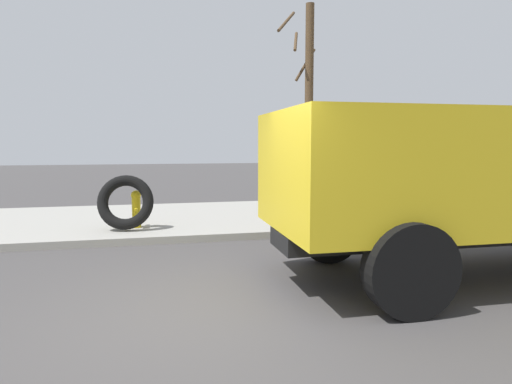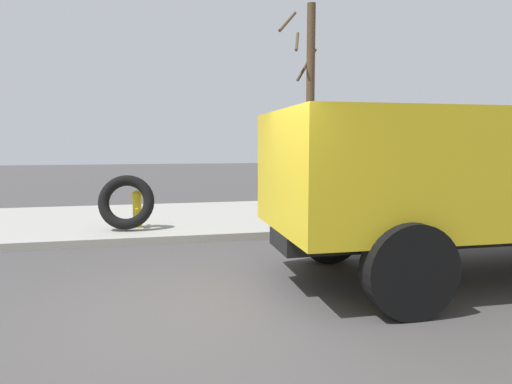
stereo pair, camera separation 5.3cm
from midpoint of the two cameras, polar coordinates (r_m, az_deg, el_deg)
The scene contains 6 objects.
ground_plane at distance 5.27m, azimuth -7.61°, elevation -15.82°, with size 80.00×80.00×0.00m, color #423F3F.
sidewalk_curb at distance 11.54m, azimuth -10.47°, elevation -3.40°, with size 36.00×5.00×0.15m, color #99968E.
fire_hydrant at distance 10.11m, azimuth -14.66°, elevation -1.93°, with size 0.21×0.48×0.81m.
loose_tire at distance 9.86m, azimuth -15.92°, elevation -1.24°, with size 1.17×1.17×0.23m, color black.
stop_sign at distance 10.09m, azimuth 4.53°, elevation 4.02°, with size 0.76×0.08×2.09m.
bare_tree at distance 13.05m, azimuth 6.85°, elevation 11.18°, with size 1.29×1.26×5.70m.
Camera 2 is at (-0.38, -4.88, 1.97)m, focal length 31.64 mm.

